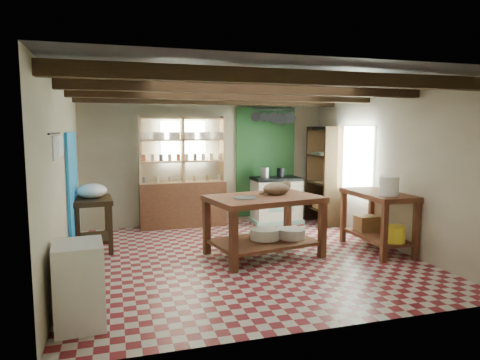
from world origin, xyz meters
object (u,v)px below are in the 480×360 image
object	(u,v)px
prep_table	(93,224)
right_counter	(377,221)
white_cabinet	(79,285)
cat	(276,189)
stove	(276,200)
work_table	(264,226)

from	to	relation	value
prep_table	right_counter	size ratio (longest dim) A/B	0.65
white_cabinet	cat	xyz separation A→B (m)	(2.78, 1.80, 0.60)
right_counter	stove	bearing A→B (deg)	109.92
stove	cat	size ratio (longest dim) A/B	2.32
right_counter	cat	distance (m)	1.74
cat	stove	bearing A→B (deg)	48.19
white_cabinet	right_counter	xyz separation A→B (m)	(4.40, 1.48, 0.05)
stove	white_cabinet	bearing A→B (deg)	-132.16
white_cabinet	cat	distance (m)	3.37
prep_table	white_cabinet	world-z (taller)	prep_table
right_counter	cat	world-z (taller)	cat
prep_table	cat	bearing A→B (deg)	-23.57
stove	cat	distance (m)	2.29
stove	cat	xyz separation A→B (m)	(-0.81, -2.07, 0.55)
prep_table	cat	xyz separation A→B (m)	(2.76, -0.96, 0.60)
right_counter	white_cabinet	bearing A→B (deg)	-160.10
stove	white_cabinet	size ratio (longest dim) A/B	1.16
right_counter	prep_table	bearing A→B (deg)	164.94
cat	work_table	bearing A→B (deg)	-178.69
prep_table	cat	world-z (taller)	cat
work_table	cat	bearing A→B (deg)	11.31
white_cabinet	right_counter	bearing A→B (deg)	14.56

